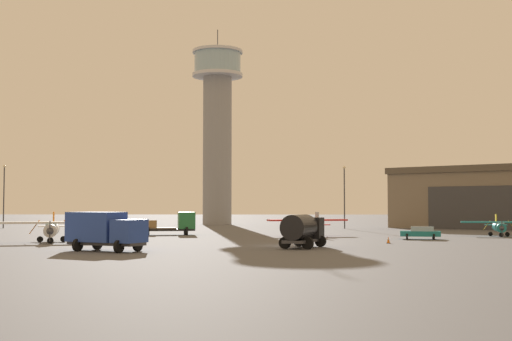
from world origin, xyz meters
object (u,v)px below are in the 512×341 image
at_px(airplane_teal, 499,226).
at_px(airplane_red, 308,225).
at_px(light_post_east, 344,192).
at_px(light_post_north, 4,191).
at_px(airplane_white, 52,228).
at_px(truck_flatbed_green, 176,224).
at_px(car_teal, 421,232).
at_px(traffic_cone_near_left, 388,240).
at_px(control_tower, 217,122).
at_px(truck_fuel_tanker_black, 302,229).
at_px(truck_box_blue, 104,230).

distance_m(airplane_teal, airplane_red, 22.17).
bearing_deg(light_post_east, light_post_north, 179.11).
bearing_deg(airplane_red, airplane_white, 103.42).
bearing_deg(truck_flatbed_green, airplane_teal, -16.36).
bearing_deg(car_teal, light_post_north, -18.81).
bearing_deg(car_teal, traffic_cone_near_left, 69.01).
xyz_separation_m(airplane_red, airplane_white, (-25.86, -13.90, 0.05)).
bearing_deg(light_post_north, light_post_east, -0.89).
distance_m(control_tower, car_teal, 62.28).
relative_size(truck_fuel_tanker_black, light_post_east, 0.62).
relative_size(airplane_teal, truck_fuel_tanker_black, 1.44).
xyz_separation_m(car_teal, traffic_cone_near_left, (-4.79, -7.75, -0.42)).
xyz_separation_m(airplane_red, traffic_cone_near_left, (6.73, -15.00, -1.01)).
relative_size(truck_flatbed_green, light_post_east, 0.77).
bearing_deg(airplane_white, car_teal, 85.01).
distance_m(airplane_teal, truck_box_blue, 47.64).
distance_m(airplane_teal, car_teal, 12.78).
distance_m(airplane_red, car_teal, 13.63).
distance_m(truck_box_blue, light_post_east, 56.83).
distance_m(control_tower, airplane_red, 51.67).
bearing_deg(traffic_cone_near_left, airplane_red, 114.18).
height_order(car_teal, light_post_north, light_post_north).
xyz_separation_m(airplane_white, light_post_east, (32.82, 38.61, 4.30)).
bearing_deg(light_post_east, truck_fuel_tanker_black, -100.58).
relative_size(control_tower, traffic_cone_near_left, 55.96).
bearing_deg(light_post_north, airplane_teal, -20.58).
bearing_deg(traffic_cone_near_left, truck_box_blue, -154.99).
relative_size(airplane_red, truck_flatbed_green, 1.30).
relative_size(truck_fuel_tanker_black, car_teal, 1.34).
height_order(car_teal, traffic_cone_near_left, car_teal).
bearing_deg(traffic_cone_near_left, light_post_north, 142.63).
distance_m(car_teal, light_post_north, 66.70).
bearing_deg(airplane_teal, light_post_east, -136.42).
bearing_deg(car_teal, control_tower, -53.43).
height_order(truck_fuel_tanker_black, light_post_north, light_post_north).
distance_m(control_tower, light_post_north, 40.39).
bearing_deg(light_post_east, airplane_teal, -58.59).
bearing_deg(traffic_cone_near_left, airplane_white, 178.07).
xyz_separation_m(truck_box_blue, truck_fuel_tanker_black, (15.84, 4.22, -0.11)).
relative_size(truck_fuel_tanker_black, traffic_cone_near_left, 9.07).
relative_size(car_teal, light_post_north, 0.45).
distance_m(airplane_red, light_post_east, 26.04).
distance_m(control_tower, light_post_east, 33.25).
bearing_deg(truck_fuel_tanker_black, airplane_white, 92.29).
bearing_deg(traffic_cone_near_left, car_teal, 58.28).
bearing_deg(truck_fuel_tanker_black, car_teal, -20.59).
distance_m(truck_box_blue, truck_flatbed_green, 29.21).
xyz_separation_m(airplane_teal, truck_flatbed_green, (-38.16, 2.98, 0.16)).
xyz_separation_m(airplane_teal, airplane_red, (-22.17, 0.19, 0.15)).
height_order(truck_fuel_tanker_black, truck_flatbed_green, truck_fuel_tanker_black).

